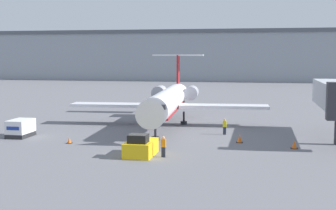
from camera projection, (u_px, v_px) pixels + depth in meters
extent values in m
plane|color=slate|center=(139.00, 156.00, 39.94)|extent=(600.00, 600.00, 0.00)
cube|color=#8C939E|center=(229.00, 57.00, 156.22)|extent=(180.00, 16.00, 15.68)
cube|color=#4C515B|center=(230.00, 32.00, 155.33)|extent=(180.00, 16.80, 1.20)
cylinder|color=white|center=(167.00, 101.00, 56.26)|extent=(4.30, 21.39, 2.85)
cone|color=white|center=(152.00, 113.00, 44.65)|extent=(3.00, 2.47, 2.85)
cube|color=black|center=(153.00, 107.00, 45.50)|extent=(2.46, 0.86, 0.44)
cone|color=white|center=(178.00, 93.00, 68.28)|extent=(2.77, 3.30, 2.56)
cube|color=maroon|center=(167.00, 109.00, 56.36)|extent=(3.87, 19.25, 0.20)
cube|color=white|center=(224.00, 106.00, 56.54)|extent=(10.86, 3.53, 0.36)
cube|color=white|center=(114.00, 105.00, 58.20)|extent=(10.86, 3.53, 0.36)
cylinder|color=#ADADB7|center=(191.00, 93.00, 64.75)|extent=(2.06, 3.41, 1.83)
cylinder|color=#ADADB7|center=(159.00, 92.00, 65.30)|extent=(2.06, 3.41, 1.83)
cube|color=maroon|center=(178.00, 69.00, 68.53)|extent=(0.39, 2.21, 4.11)
cube|color=white|center=(178.00, 55.00, 68.31)|extent=(7.50, 2.30, 0.20)
cylinder|color=black|center=(155.00, 133.00, 47.00)|extent=(0.24, 0.24, 1.60)
cylinder|color=black|center=(155.00, 139.00, 47.06)|extent=(0.80, 0.80, 0.40)
cylinder|color=black|center=(154.00, 118.00, 58.36)|extent=(0.24, 0.24, 1.60)
cylinder|color=black|center=(154.00, 122.00, 58.42)|extent=(0.80, 0.80, 0.40)
cylinder|color=black|center=(184.00, 118.00, 57.91)|extent=(0.24, 0.24, 1.60)
cylinder|color=black|center=(184.00, 123.00, 57.97)|extent=(0.80, 0.80, 0.40)
cube|color=yellow|center=(141.00, 148.00, 40.05)|extent=(2.27, 3.92, 1.27)
cube|color=black|center=(138.00, 139.00, 39.10)|extent=(1.59, 1.41, 0.70)
cube|color=black|center=(146.00, 146.00, 41.90)|extent=(2.04, 0.30, 0.76)
cube|color=#232326|center=(21.00, 135.00, 49.16)|extent=(1.97, 3.10, 0.45)
cube|color=silver|center=(20.00, 126.00, 49.06)|extent=(1.97, 3.10, 1.38)
cube|color=navy|center=(13.00, 128.00, 47.52)|extent=(1.38, 0.04, 0.36)
cube|color=#232838|center=(163.00, 152.00, 39.36)|extent=(0.32, 0.20, 0.86)
cube|color=orange|center=(163.00, 143.00, 39.28)|extent=(0.40, 0.24, 0.68)
sphere|color=tan|center=(163.00, 138.00, 39.23)|extent=(0.25, 0.25, 0.25)
cube|color=#232838|center=(225.00, 131.00, 50.58)|extent=(0.32, 0.20, 0.83)
cube|color=yellow|center=(225.00, 124.00, 50.50)|extent=(0.40, 0.24, 0.66)
sphere|color=tan|center=(225.00, 120.00, 50.45)|extent=(0.24, 0.24, 0.24)
cube|color=black|center=(69.00, 143.00, 45.60)|extent=(0.52, 0.52, 0.04)
cone|color=orange|center=(69.00, 140.00, 45.56)|extent=(0.37, 0.37, 0.58)
cube|color=black|center=(240.00, 142.00, 45.98)|extent=(0.64, 0.64, 0.04)
cone|color=orange|center=(240.00, 138.00, 45.94)|extent=(0.46, 0.46, 0.77)
cube|color=black|center=(294.00, 148.00, 43.05)|extent=(0.67, 0.67, 0.04)
cone|color=orange|center=(294.00, 144.00, 43.01)|extent=(0.48, 0.48, 0.70)
cube|color=#B2B7BC|center=(333.00, 95.00, 48.39)|extent=(2.60, 13.51, 2.60)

